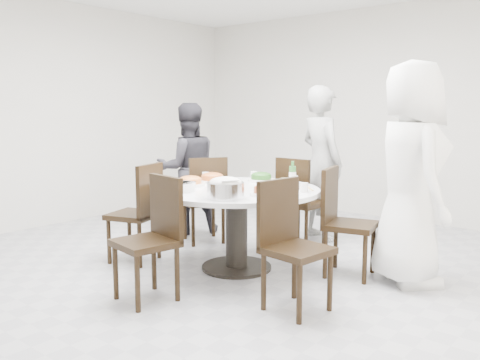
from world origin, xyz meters
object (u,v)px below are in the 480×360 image
Objects in this scene: diner_right at (410,174)px; diner_middle at (321,163)px; dining_table at (237,229)px; beverage_bottle at (293,173)px; chair_ne at (350,223)px; chair_se at (297,247)px; rice_bowl at (226,190)px; chair_s at (145,240)px; chair_nw at (203,199)px; soup_bowl at (181,187)px; diner_left at (187,169)px; chair_n at (302,201)px; chair_sw at (134,213)px.

diner_middle is (-1.32, 0.81, -0.07)m from diner_right.
diner_right is (1.34, 0.65, 0.55)m from dining_table.
diner_right is at bearing 7.44° from beverage_bottle.
chair_ne is 1.00× the size of chair_se.
rice_bowl is at bearing 90.50° from diner_right.
chair_ne is at bearing 68.66° from chair_s.
chair_nw is 1.19m from soup_bowl.
diner_left reaches higher than chair_ne.
diner_middle is (-0.87, 0.97, 0.38)m from chair_ne.
chair_ne and chair_n have the same top height.
diner_middle reaches higher than chair_se.
chair_sw is (-1.81, -0.93, 0.00)m from chair_ne.
chair_se is 3.77× the size of soup_bowl.
diner_left is 5.06× the size of rice_bowl.
soup_bowl is at bearing 114.81° from chair_ne.
dining_table is at bearing 91.95° from chair_n.
soup_bowl is at bearing 95.87° from chair_se.
chair_n and chair_sw have the same top height.
chair_nw and chair_sw have the same top height.
chair_ne is 0.62× the size of diner_left.
soup_bowl is at bearing 82.37° from chair_n.
chair_n is 0.62× the size of diner_left.
diner_left is (-0.42, 1.14, 0.29)m from chair_sw.
chair_sw is 2.55m from diner_right.
chair_se is 2.60m from diner_left.
chair_s is at bearing 58.60° from chair_nw.
chair_nw is at bearing 69.64° from chair_se.
chair_se is at bearing -54.45° from beverage_bottle.
diner_right is at bearing 122.63° from chair_nw.
chair_sw is at bearing -154.32° from dining_table.
diner_middle is at bearing 104.72° from beverage_bottle.
beverage_bottle is at bearing 74.27° from chair_ne.
chair_nw is at bearing 48.18° from diner_right.
diner_left is at bearing 70.58° from chair_ne.
rice_bowl is (1.17, -0.97, 0.34)m from chair_nw.
dining_table is at bearing 104.71° from chair_ne.
chair_nw and chair_se have the same top height.
diner_middle is 1.93m from rice_bowl.
chair_n is 2.14m from chair_s.
chair_ne is 1.00× the size of chair_s.
chair_s is 0.71m from soup_bowl.
diner_left is at bearing 173.02° from beverage_bottle.
diner_middle is (0.92, 0.94, 0.38)m from chair_nw.
chair_ne is 0.55× the size of diner_middle.
dining_table is 6.70× the size of beverage_bottle.
chair_se is (0.96, -1.57, 0.00)m from chair_n.
diner_middle reaches higher than rice_bowl.
rice_bowl is at bearing 86.36° from diner_left.
chair_s and chair_se have the same top height.
diner_right reaches higher than chair_se.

